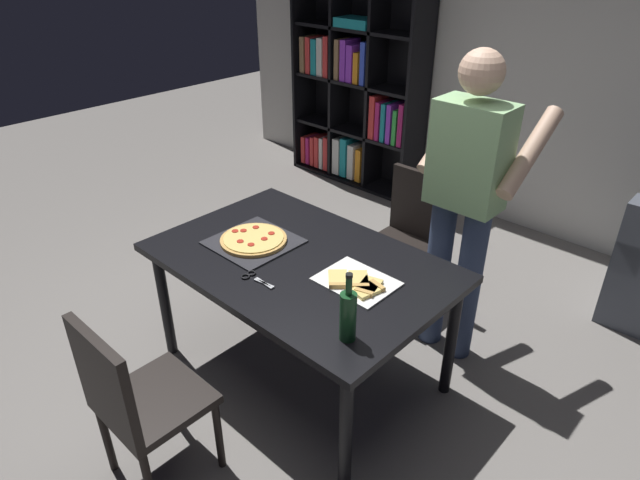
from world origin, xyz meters
TOP-DOWN VIEW (x-y plane):
  - ground_plane at (0.00, 0.00)m, footprint 12.00×12.00m
  - back_wall at (0.00, 2.60)m, footprint 6.40×0.10m
  - dining_table at (0.00, 0.00)m, footprint 1.53×1.00m
  - chair_near_camera at (-0.00, -0.99)m, footprint 0.42×0.42m
  - chair_far_side at (0.00, 0.99)m, footprint 0.42×0.42m
  - bookshelf at (-1.61, 2.38)m, footprint 1.40×0.35m
  - person_serving_pizza at (0.47, 0.77)m, footprint 0.55×0.54m
  - pepperoni_pizza_on_tray at (-0.30, -0.05)m, footprint 0.42×0.42m
  - pizza_slices_on_towel at (0.37, 0.02)m, footprint 0.36×0.28m
  - wine_bottle at (0.58, -0.31)m, footprint 0.07×0.07m
  - kitchen_scissors at (-0.03, -0.28)m, footprint 0.19×0.09m

SIDE VIEW (x-z plane):
  - ground_plane at x=0.00m, z-range 0.00..0.00m
  - chair_near_camera at x=0.00m, z-range 0.06..0.96m
  - chair_far_side at x=0.00m, z-range 0.06..0.96m
  - dining_table at x=0.00m, z-range 0.30..1.05m
  - kitchen_scissors at x=-0.03m, z-range 0.75..0.76m
  - pizza_slices_on_towel at x=0.37m, z-range 0.75..0.78m
  - pepperoni_pizza_on_tray at x=-0.30m, z-range 0.75..0.78m
  - wine_bottle at x=0.58m, z-range 0.71..1.03m
  - bookshelf at x=-1.61m, z-range -0.08..1.87m
  - person_serving_pizza at x=0.47m, z-range 0.12..1.87m
  - back_wall at x=0.00m, z-range 0.00..2.80m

